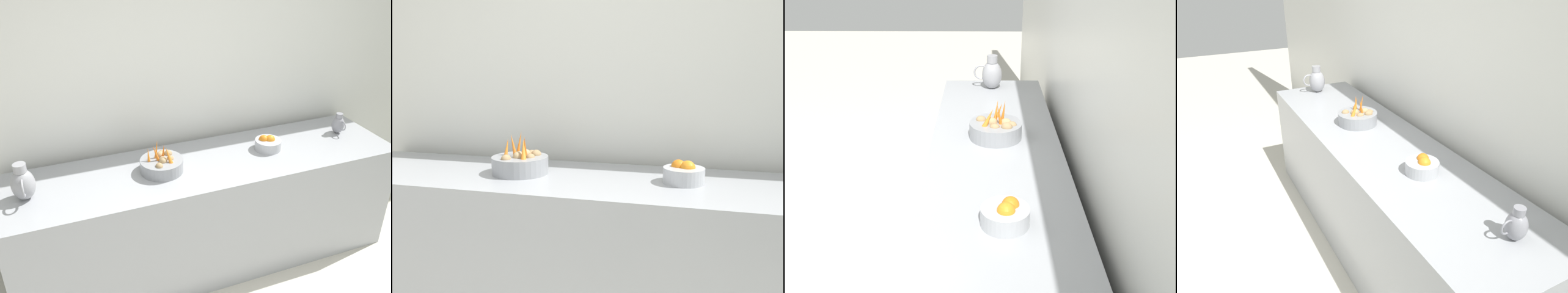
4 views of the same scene
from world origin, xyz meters
The scene contains 4 objects.
tile_wall_left centered at (-1.95, 0.49, 1.50)m, with size 0.10×8.91×3.00m, color silver.
prep_counter centered at (-1.47, -0.01, 0.46)m, with size 0.74×2.93×0.92m, color #9EA0A5.
vegetable_colander centered at (-1.47, -0.37, 0.97)m, with size 0.30×0.30×0.23m.
orange_bowl centered at (-1.50, 0.49, 0.96)m, with size 0.20×0.20×0.11m.
Camera 2 is at (0.60, 0.55, 1.47)m, focal length 39.00 mm.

